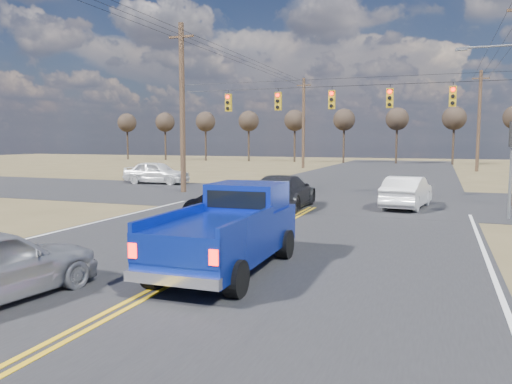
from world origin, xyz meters
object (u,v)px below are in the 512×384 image
(black_suv, at_px, (230,204))
(white_car_queue, at_px, (407,192))
(cross_car_west, at_px, (157,172))
(pickup_truck, at_px, (230,230))
(dgrey_car_queue, at_px, (283,192))

(black_suv, distance_m, white_car_queue, 8.76)
(white_car_queue, height_order, cross_car_west, cross_car_west)
(white_car_queue, bearing_deg, pickup_truck, 83.41)
(pickup_truck, distance_m, black_suv, 7.89)
(dgrey_car_queue, bearing_deg, cross_car_west, -38.73)
(dgrey_car_queue, relative_size, cross_car_west, 1.13)
(black_suv, distance_m, cross_car_west, 17.28)
(pickup_truck, height_order, cross_car_west, pickup_truck)
(white_car_queue, bearing_deg, cross_car_west, -14.11)
(black_suv, distance_m, dgrey_car_queue, 3.90)
(dgrey_car_queue, distance_m, cross_car_west, 15.53)
(black_suv, height_order, cross_car_west, cross_car_west)
(cross_car_west, bearing_deg, pickup_truck, -145.63)
(black_suv, relative_size, cross_car_west, 0.95)
(pickup_truck, relative_size, white_car_queue, 1.21)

